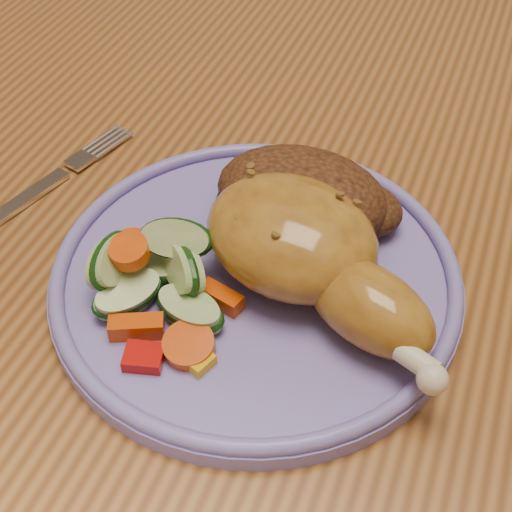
% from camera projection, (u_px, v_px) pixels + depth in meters
% --- Properties ---
extents(dining_table, '(0.90, 1.40, 0.75)m').
position_uv_depth(dining_table, '(328.00, 273.00, 0.58)').
color(dining_table, brown).
rests_on(dining_table, ground).
extents(chair_far, '(0.42, 0.42, 0.91)m').
position_uv_depth(chair_far, '(439.00, 75.00, 1.11)').
color(chair_far, '#4C2D16').
rests_on(chair_far, ground).
extents(plate, '(0.26, 0.26, 0.01)m').
position_uv_depth(plate, '(256.00, 279.00, 0.46)').
color(plate, '#6E62B0').
rests_on(plate, dining_table).
extents(plate_rim, '(0.26, 0.26, 0.01)m').
position_uv_depth(plate_rim, '(256.00, 267.00, 0.45)').
color(plate_rim, '#6E62B0').
rests_on(plate_rim, plate).
extents(chicken_leg, '(0.18, 0.14, 0.06)m').
position_uv_depth(chicken_leg, '(309.00, 252.00, 0.43)').
color(chicken_leg, '#A87223').
rests_on(chicken_leg, plate).
extents(rice_pilaf, '(0.13, 0.08, 0.05)m').
position_uv_depth(rice_pilaf, '(305.00, 197.00, 0.48)').
color(rice_pilaf, '#4D2913').
rests_on(rice_pilaf, plate).
extents(vegetable_pile, '(0.10, 0.11, 0.05)m').
position_uv_depth(vegetable_pile, '(157.00, 278.00, 0.43)').
color(vegetable_pile, '#A50A05').
rests_on(vegetable_pile, plate).
extents(fork, '(0.05, 0.15, 0.00)m').
position_uv_depth(fork, '(36.00, 191.00, 0.52)').
color(fork, silver).
rests_on(fork, dining_table).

